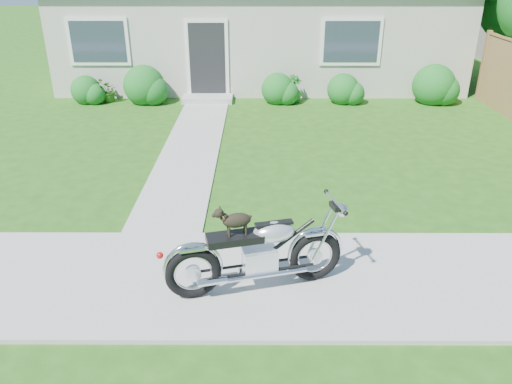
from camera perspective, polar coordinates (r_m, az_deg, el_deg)
ground at (r=6.44m, az=0.93°, el=-9.88°), size 80.00×80.00×0.00m
sidewalk at (r=6.43m, az=0.93°, el=-9.73°), size 24.00×2.20×0.04m
walkway at (r=11.00m, az=-7.25°, el=5.43°), size 1.20×8.00×0.03m
house at (r=17.33m, az=0.49°, el=20.10°), size 12.60×7.03×4.50m
shrub_row at (r=14.16m, az=2.25°, el=11.88°), size 10.67×1.17×1.17m
potted_plant_left at (r=14.83m, az=-16.54°, el=11.01°), size 0.61×0.67×0.64m
potted_plant_right at (r=14.25m, az=4.39°, el=11.67°), size 0.61×0.61×0.77m
motorcycle_with_dog at (r=5.94m, az=0.39°, el=-6.89°), size 2.19×0.85×1.13m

